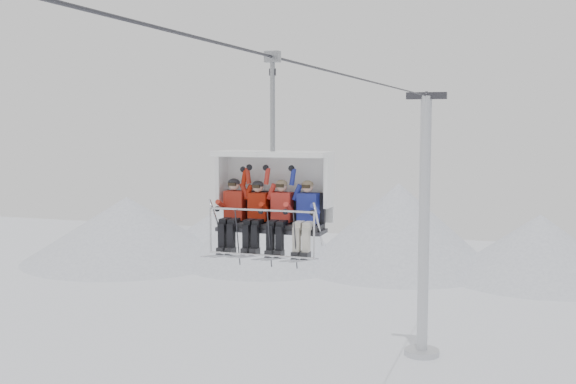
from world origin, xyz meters
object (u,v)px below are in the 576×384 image
(skier_center_right, at_px, (280,214))
(skier_far_right, at_px, (306,215))
(skier_far_left, at_px, (233,212))
(lift_tower_right, at_px, (424,245))
(chairlift_carrier, at_px, (275,189))
(skier_center_left, at_px, (256,214))

(skier_center_right, xyz_separation_m, skier_far_right, (0.54, 0.00, 0.00))
(skier_far_left, bearing_deg, lift_tower_right, 88.02)
(lift_tower_right, height_order, chairlift_carrier, lift_tower_right)
(chairlift_carrier, distance_m, skier_far_right, 0.94)
(lift_tower_right, distance_m, skier_center_left, 23.58)
(skier_far_right, bearing_deg, chairlift_carrier, 158.20)
(lift_tower_right, relative_size, skier_far_left, 7.99)
(skier_center_left, bearing_deg, skier_far_right, 0.25)
(lift_tower_right, relative_size, skier_center_right, 7.99)
(lift_tower_right, bearing_deg, skier_center_right, -89.45)
(lift_tower_right, height_order, skier_far_right, lift_tower_right)
(lift_tower_right, distance_m, skier_far_left, 23.59)
(skier_far_left, bearing_deg, skier_center_left, -0.51)
(chairlift_carrier, xyz_separation_m, skier_center_left, (-0.28, -0.31, -0.48))
(lift_tower_right, relative_size, chairlift_carrier, 3.38)
(chairlift_carrier, bearing_deg, skier_far_right, -21.80)
(skier_center_left, height_order, skier_center_right, skier_center_right)
(skier_center_left, height_order, skier_far_right, skier_far_right)
(skier_center_right, bearing_deg, chairlift_carrier, 125.99)
(lift_tower_right, bearing_deg, skier_far_left, -91.98)
(skier_center_right, bearing_deg, skier_far_left, 180.00)
(skier_center_right, relative_size, skier_far_right, 1.00)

